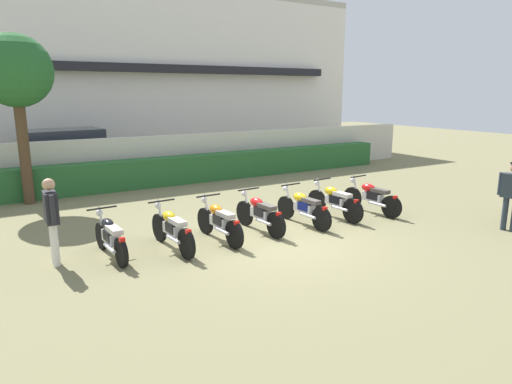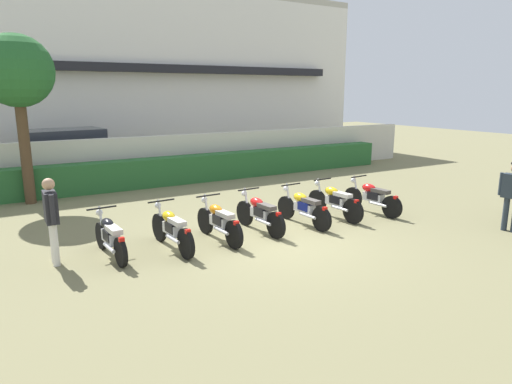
# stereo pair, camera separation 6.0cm
# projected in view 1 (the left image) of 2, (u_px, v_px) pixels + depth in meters

# --- Properties ---
(ground) EXTENTS (60.00, 60.00, 0.00)m
(ground) POSITION_uv_depth(u_px,v_px,m) (281.00, 240.00, 10.04)
(ground) COLOR olive
(building) EXTENTS (25.03, 6.50, 8.05)m
(building) POSITION_uv_depth(u_px,v_px,m) (107.00, 75.00, 22.01)
(building) COLOR white
(building) RESTS_ON ground
(compound_wall) EXTENTS (23.78, 0.30, 1.69)m
(compound_wall) POSITION_uv_depth(u_px,v_px,m) (160.00, 159.00, 16.51)
(compound_wall) COLOR beige
(compound_wall) RESTS_ON ground
(hedge_row) EXTENTS (19.03, 0.70, 0.98)m
(hedge_row) POSITION_uv_depth(u_px,v_px,m) (167.00, 171.00, 16.00)
(hedge_row) COLOR #28602D
(hedge_row) RESTS_ON ground
(parked_car) EXTENTS (4.71, 2.57, 1.89)m
(parked_car) POSITION_uv_depth(u_px,v_px,m) (68.00, 155.00, 16.91)
(parked_car) COLOR black
(parked_car) RESTS_ON ground
(tree_near_inspector) EXTENTS (2.04, 2.04, 4.84)m
(tree_near_inspector) POSITION_uv_depth(u_px,v_px,m) (15.00, 73.00, 12.55)
(tree_near_inspector) COLOR #4C3823
(tree_near_inspector) RESTS_ON ground
(motorcycle_in_row_0) EXTENTS (0.60, 1.80, 0.94)m
(motorcycle_in_row_0) POSITION_uv_depth(u_px,v_px,m) (110.00, 237.00, 8.91)
(motorcycle_in_row_0) COLOR black
(motorcycle_in_row_0) RESTS_ON ground
(motorcycle_in_row_1) EXTENTS (0.60, 1.96, 0.97)m
(motorcycle_in_row_1) POSITION_uv_depth(u_px,v_px,m) (172.00, 229.00, 9.37)
(motorcycle_in_row_1) COLOR black
(motorcycle_in_row_1) RESTS_ON ground
(motorcycle_in_row_2) EXTENTS (0.60, 1.88, 0.96)m
(motorcycle_in_row_2) POSITION_uv_depth(u_px,v_px,m) (219.00, 221.00, 9.93)
(motorcycle_in_row_2) COLOR black
(motorcycle_in_row_2) RESTS_ON ground
(motorcycle_in_row_3) EXTENTS (0.60, 1.88, 0.97)m
(motorcycle_in_row_3) POSITION_uv_depth(u_px,v_px,m) (260.00, 213.00, 10.58)
(motorcycle_in_row_3) COLOR black
(motorcycle_in_row_3) RESTS_ON ground
(motorcycle_in_row_4) EXTENTS (0.60, 1.94, 0.96)m
(motorcycle_in_row_4) POSITION_uv_depth(u_px,v_px,m) (303.00, 207.00, 11.14)
(motorcycle_in_row_4) COLOR black
(motorcycle_in_row_4) RESTS_ON ground
(motorcycle_in_row_5) EXTENTS (0.60, 1.94, 0.97)m
(motorcycle_in_row_5) POSITION_uv_depth(u_px,v_px,m) (334.00, 201.00, 11.76)
(motorcycle_in_row_5) COLOR black
(motorcycle_in_row_5) RESTS_ON ground
(motorcycle_in_row_6) EXTENTS (0.60, 1.94, 0.96)m
(motorcycle_in_row_6) POSITION_uv_depth(u_px,v_px,m) (372.00, 197.00, 12.25)
(motorcycle_in_row_6) COLOR black
(motorcycle_in_row_6) RESTS_ON ground
(inspector_person) EXTENTS (0.23, 0.68, 1.68)m
(inspector_person) POSITION_uv_depth(u_px,v_px,m) (51.00, 214.00, 8.44)
(inspector_person) COLOR silver
(inspector_person) RESTS_ON ground
(officer_0) EXTENTS (0.31, 0.65, 1.64)m
(officer_0) POSITION_uv_depth(u_px,v_px,m) (512.00, 191.00, 10.54)
(officer_0) COLOR #28333D
(officer_0) RESTS_ON ground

